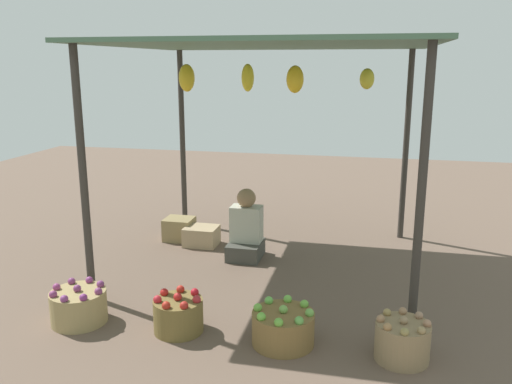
# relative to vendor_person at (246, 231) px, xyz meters

# --- Properties ---
(ground_plane) EXTENTS (14.00, 14.00, 0.00)m
(ground_plane) POSITION_rel_vendor_person_xyz_m (0.29, -0.14, -0.30)
(ground_plane) COLOR brown
(market_stall_structure) EXTENTS (3.14, 2.76, 2.31)m
(market_stall_structure) POSITION_rel_vendor_person_xyz_m (0.29, -0.14, 1.85)
(market_stall_structure) COLOR #38332D
(market_stall_structure) RESTS_ON ground
(vendor_person) EXTENTS (0.36, 0.44, 0.78)m
(vendor_person) POSITION_rel_vendor_person_xyz_m (0.00, 0.00, 0.00)
(vendor_person) COLOR #414139
(vendor_person) RESTS_ON ground
(basket_purple_onions) EXTENTS (0.46, 0.46, 0.33)m
(basket_purple_onions) POSITION_rel_vendor_person_xyz_m (-1.00, -1.80, -0.16)
(basket_purple_onions) COLOR #9D8856
(basket_purple_onions) RESTS_ON ground
(basket_red_apples) EXTENTS (0.40, 0.40, 0.33)m
(basket_red_apples) POSITION_rel_vendor_person_xyz_m (-0.13, -1.77, -0.15)
(basket_red_apples) COLOR brown
(basket_red_apples) RESTS_ON ground
(basket_green_apples) EXTENTS (0.48, 0.48, 0.32)m
(basket_green_apples) POSITION_rel_vendor_person_xyz_m (0.73, -1.77, -0.16)
(basket_green_apples) COLOR brown
(basket_green_apples) RESTS_ON ground
(basket_potatoes) EXTENTS (0.40, 0.40, 0.34)m
(basket_potatoes) POSITION_rel_vendor_person_xyz_m (1.62, -1.80, -0.15)
(basket_potatoes) COLOR #8D7553
(basket_potatoes) RESTS_ON ground
(wooden_crate_near_vendor) EXTENTS (0.34, 0.31, 0.27)m
(wooden_crate_near_vendor) POSITION_rel_vendor_person_xyz_m (-0.94, 0.39, -0.16)
(wooden_crate_near_vendor) COLOR olive
(wooden_crate_near_vendor) RESTS_ON ground
(wooden_crate_stacked_rear) EXTENTS (0.39, 0.33, 0.22)m
(wooden_crate_stacked_rear) POSITION_rel_vendor_person_xyz_m (-0.61, 0.27, -0.19)
(wooden_crate_stacked_rear) COLOR tan
(wooden_crate_stacked_rear) RESTS_ON ground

